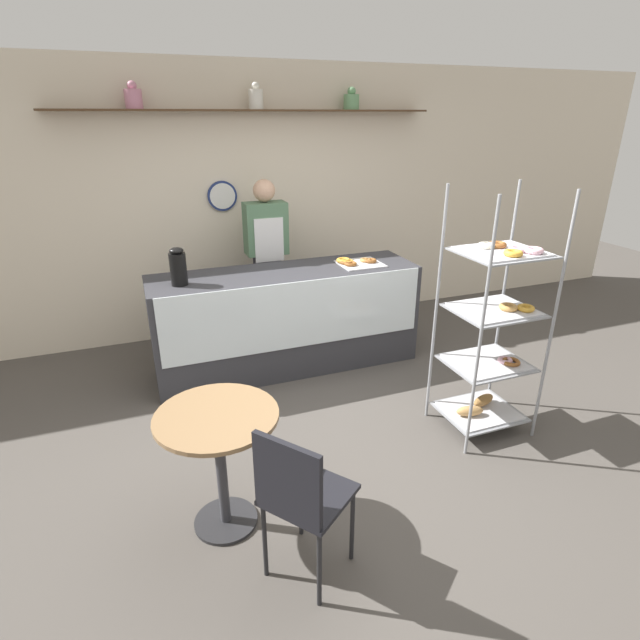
# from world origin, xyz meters

# --- Properties ---
(ground_plane) EXTENTS (14.00, 14.00, 0.00)m
(ground_plane) POSITION_xyz_m (0.00, 0.00, 0.00)
(ground_plane) COLOR #4C4742
(back_wall) EXTENTS (10.00, 0.30, 2.70)m
(back_wall) POSITION_xyz_m (-0.00, 2.40, 1.37)
(back_wall) COLOR beige
(back_wall) RESTS_ON ground_plane
(display_counter) EXTENTS (2.39, 0.67, 0.93)m
(display_counter) POSITION_xyz_m (0.00, 1.31, 0.46)
(display_counter) COLOR #333338
(display_counter) RESTS_ON ground_plane
(pastry_rack) EXTENTS (0.61, 0.53, 1.79)m
(pastry_rack) POSITION_xyz_m (1.06, -0.17, 0.77)
(pastry_rack) COLOR gray
(pastry_rack) RESTS_ON ground_plane
(person_worker) EXTENTS (0.40, 0.23, 1.65)m
(person_worker) POSITION_xyz_m (-0.02, 1.88, 0.91)
(person_worker) COLOR #282833
(person_worker) RESTS_ON ground_plane
(cafe_table) EXTENTS (0.67, 0.67, 0.74)m
(cafe_table) POSITION_xyz_m (-0.94, -0.46, 0.55)
(cafe_table) COLOR #262628
(cafe_table) RESTS_ON ground_plane
(cafe_chair) EXTENTS (0.53, 0.53, 0.89)m
(cafe_chair) POSITION_xyz_m (-0.65, -0.97, 0.55)
(cafe_chair) COLOR black
(cafe_chair) RESTS_ON ground_plane
(coffee_carafe) EXTENTS (0.13, 0.13, 0.31)m
(coffee_carafe) POSITION_xyz_m (-0.92, 1.25, 1.08)
(coffee_carafe) COLOR black
(coffee_carafe) RESTS_ON display_counter
(donut_tray_counter) EXTENTS (0.39, 0.36, 0.05)m
(donut_tray_counter) POSITION_xyz_m (0.67, 1.29, 0.94)
(donut_tray_counter) COLOR silver
(donut_tray_counter) RESTS_ON display_counter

